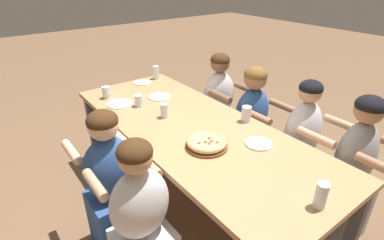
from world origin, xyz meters
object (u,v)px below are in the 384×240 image
object	(u,v)px
diner_near_midright	(142,226)
drinking_glass_d	(139,101)
empty_plate_d	(258,144)
drinking_glass_e	(246,115)
drinking_glass_f	(321,196)
drinking_glass_a	(164,111)
drinking_glass_c	(106,93)
pizza_board_main	(207,143)
empty_plate_b	(120,104)
diner_far_right	(350,178)
diner_far_midright	(299,153)
diner_far_midleft	(218,111)
diner_near_center	(112,188)
empty_plate_a	(160,97)
diner_far_center	(251,128)
drinking_glass_b	(156,73)
empty_plate_c	(143,83)

from	to	relation	value
diner_near_midright	drinking_glass_d	bearing A→B (deg)	61.88
empty_plate_d	drinking_glass_d	bearing A→B (deg)	-161.54
drinking_glass_e	drinking_glass_f	distance (m)	1.00
drinking_glass_a	drinking_glass_c	xyz separation A→B (m)	(-0.68, -0.22, -0.01)
pizza_board_main	diner_near_midright	bearing A→B (deg)	-77.92
empty_plate_b	drinking_glass_a	distance (m)	0.50
drinking_glass_f	diner_far_right	size ratio (longest dim) A/B	0.13
empty_plate_b	diner_near_midright	distance (m)	1.26
empty_plate_b	diner_far_midright	size ratio (longest dim) A/B	0.20
diner_near_midright	diner_far_midright	bearing A→B (deg)	-3.87
diner_far_midright	diner_far_midleft	bearing A→B (deg)	-90.00
empty_plate_d	diner_near_center	xyz separation A→B (m)	(-0.50, -0.91, -0.27)
empty_plate_a	diner_far_right	bearing A→B (deg)	20.77
drinking_glass_e	diner_near_center	bearing A→B (deg)	-99.90
diner_far_center	empty_plate_b	bearing A→B (deg)	-36.02
empty_plate_a	diner_far_midright	world-z (taller)	diner_far_midright
empty_plate_d	diner_far_midleft	size ratio (longest dim) A/B	0.17
drinking_glass_b	diner_far_center	xyz separation A→B (m)	(1.12, 0.36, -0.31)
drinking_glass_c	diner_near_center	distance (m)	1.06
drinking_glass_d	diner_near_midright	xyz separation A→B (m)	(1.02, -0.55, -0.32)
pizza_board_main	drinking_glass_a	bearing A→B (deg)	178.34
drinking_glass_a	drinking_glass_b	size ratio (longest dim) A/B	0.83
drinking_glass_c	diner_far_midright	bearing A→B (deg)	34.72
drinking_glass_b	diner_near_midright	size ratio (longest dim) A/B	0.13
empty_plate_d	diner_far_center	size ratio (longest dim) A/B	0.17
pizza_board_main	drinking_glass_f	size ratio (longest dim) A/B	1.98
empty_plate_b	diner_near_center	distance (m)	0.88
diner_near_center	diner_far_center	size ratio (longest dim) A/B	0.99
diner_far_midright	drinking_glass_a	bearing A→B (deg)	-44.81
drinking_glass_b	diner_far_midright	distance (m)	1.73
empty_plate_d	drinking_glass_f	xyz separation A→B (m)	(0.61, -0.22, 0.07)
diner_near_midright	drinking_glass_c	bearing A→B (deg)	74.10
drinking_glass_a	drinking_glass_e	bearing A→B (deg)	47.05
empty_plate_c	diner_far_center	distance (m)	1.24
drinking_glass_c	diner_near_center	xyz separation A→B (m)	(0.94, -0.39, -0.31)
pizza_board_main	diner_far_midleft	bearing A→B (deg)	133.94
pizza_board_main	empty_plate_b	bearing A→B (deg)	-170.61
drinking_glass_d	drinking_glass_f	size ratio (longest dim) A/B	0.70
drinking_glass_f	pizza_board_main	bearing A→B (deg)	-172.99
drinking_glass_c	diner_near_midright	size ratio (longest dim) A/B	0.10
empty_plate_c	drinking_glass_f	xyz separation A→B (m)	(2.20, -0.17, 0.07)
drinking_glass_d	diner_near_center	bearing A→B (deg)	-42.78
diner_far_midright	diner_far_right	distance (m)	0.43
diner_far_center	pizza_board_main	bearing A→B (deg)	21.24
diner_near_center	empty_plate_c	bearing A→B (deg)	51.94
empty_plate_a	empty_plate_c	world-z (taller)	same
empty_plate_c	empty_plate_d	bearing A→B (deg)	1.80
empty_plate_d	drinking_glass_b	bearing A→B (deg)	175.07
pizza_board_main	drinking_glass_e	xyz separation A→B (m)	(-0.11, 0.50, 0.03)
pizza_board_main	empty_plate_a	size ratio (longest dim) A/B	1.40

